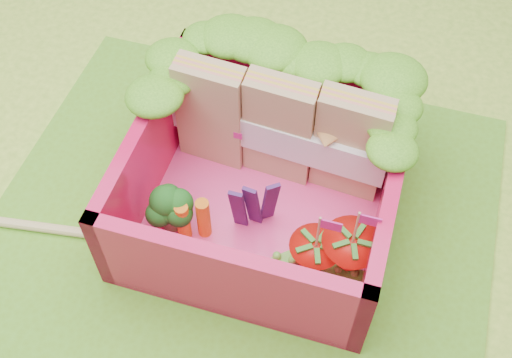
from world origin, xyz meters
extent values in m
plane|color=#80B232|center=(0.00, 0.00, 0.00)|extent=(14.00, 14.00, 0.00)
cube|color=#62A625|center=(0.00, 0.00, 0.01)|extent=(2.60, 2.60, 0.03)
cube|color=#FA3F8C|center=(0.10, 0.28, 0.06)|extent=(1.30, 1.30, 0.05)
cube|color=#D9124A|center=(0.10, 0.90, 0.31)|extent=(1.30, 0.07, 0.55)
cube|color=#D9124A|center=(0.10, -0.33, 0.31)|extent=(1.30, 0.07, 0.55)
cube|color=#D9124A|center=(-0.52, 0.28, 0.31)|extent=(0.07, 1.30, 0.55)
cube|color=#D9124A|center=(0.71, 0.28, 0.31)|extent=(0.07, 1.30, 0.55)
ellipsoid|color=#388418|center=(-0.40, 0.86, 0.64)|extent=(0.30, 0.30, 0.11)
ellipsoid|color=#388418|center=(-0.28, 0.86, 0.64)|extent=(0.30, 0.30, 0.11)
ellipsoid|color=#388418|center=(-0.15, 0.86, 0.64)|extent=(0.30, 0.30, 0.11)
ellipsoid|color=#388418|center=(-0.03, 0.86, 0.64)|extent=(0.30, 0.30, 0.11)
ellipsoid|color=#388418|center=(0.10, 0.86, 0.64)|extent=(0.30, 0.30, 0.11)
ellipsoid|color=#388418|center=(0.22, 0.86, 0.64)|extent=(0.30, 0.30, 0.11)
ellipsoid|color=#388418|center=(0.35, 0.86, 0.64)|extent=(0.30, 0.30, 0.11)
ellipsoid|color=#388418|center=(0.47, 0.86, 0.64)|extent=(0.30, 0.30, 0.11)
ellipsoid|color=#388418|center=(0.60, 0.86, 0.64)|extent=(0.30, 0.30, 0.11)
ellipsoid|color=#388418|center=(-0.48, 0.38, 0.64)|extent=(0.27, 0.27, 0.10)
ellipsoid|color=#388418|center=(-0.48, 0.52, 0.64)|extent=(0.27, 0.27, 0.10)
ellipsoid|color=#388418|center=(-0.48, 0.66, 0.64)|extent=(0.27, 0.27, 0.10)
ellipsoid|color=#388418|center=(0.68, 0.38, 0.64)|extent=(0.27, 0.27, 0.10)
ellipsoid|color=#388418|center=(0.68, 0.52, 0.64)|extent=(0.27, 0.27, 0.10)
ellipsoid|color=#388418|center=(0.68, 0.66, 0.64)|extent=(0.27, 0.27, 0.10)
cube|color=tan|center=(-0.27, 0.55, 0.40)|extent=(0.37, 0.18, 0.64)
cube|color=tan|center=(0.10, 0.55, 0.40)|extent=(0.37, 0.18, 0.64)
cube|color=tan|center=(0.47, 0.55, 0.40)|extent=(0.37, 0.18, 0.64)
cube|color=white|center=(0.10, 0.55, 0.37)|extent=(1.17, 0.26, 0.20)
cylinder|color=#60994A|center=(-0.32, 0.03, 0.14)|extent=(0.12, 0.12, 0.13)
ellipsoid|color=#124615|center=(-0.32, 0.03, 0.26)|extent=(0.33, 0.33, 0.12)
cylinder|color=orange|center=(-0.24, -0.02, 0.21)|extent=(0.07, 0.07, 0.25)
cylinder|color=orange|center=(-0.15, 0.03, 0.21)|extent=(0.07, 0.07, 0.26)
cube|color=#37164F|center=(0.02, 0.09, 0.27)|extent=(0.07, 0.02, 0.38)
cube|color=#37164F|center=(0.08, 0.13, 0.27)|extent=(0.07, 0.03, 0.38)
cube|color=#37164F|center=(0.15, 0.18, 0.27)|extent=(0.07, 0.06, 0.38)
cone|color=red|center=(0.44, -0.04, 0.21)|extent=(0.25, 0.25, 0.25)
cylinder|color=tan|center=(0.44, -0.04, 0.45)|extent=(0.01, 0.01, 0.24)
cube|color=#D22389|center=(0.49, -0.04, 0.53)|extent=(0.10, 0.01, 0.06)
cone|color=red|center=(0.59, 0.01, 0.22)|extent=(0.29, 0.29, 0.29)
cylinder|color=tan|center=(0.59, 0.01, 0.49)|extent=(0.01, 0.01, 0.24)
cube|color=#D22389|center=(0.64, 0.01, 0.57)|extent=(0.10, 0.01, 0.06)
cube|color=#52B438|center=(0.60, 0.24, 0.11)|extent=(0.33, 0.16, 0.05)
cube|color=#52B438|center=(0.60, -0.02, 0.11)|extent=(0.32, 0.08, 0.05)
cube|color=#52B438|center=(0.29, -0.04, 0.11)|extent=(0.29, 0.27, 0.05)
cube|color=#E3CE7C|center=(-1.05, -0.19, 0.05)|extent=(2.27, 0.37, 0.05)
cube|color=#E3CE7C|center=(-0.99, -0.18, 0.05)|extent=(2.27, 0.37, 0.05)
camera|label=1|loc=(0.60, -1.55, 2.90)|focal=45.00mm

